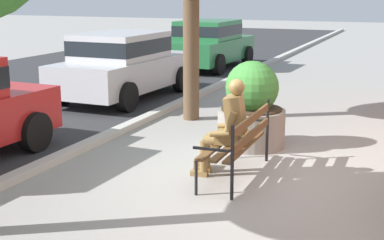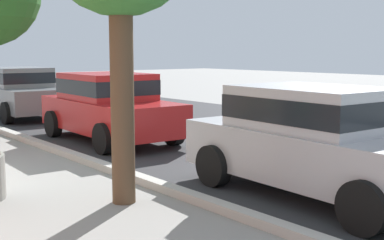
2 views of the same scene
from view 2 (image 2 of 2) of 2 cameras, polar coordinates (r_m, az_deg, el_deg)
The scene contains 5 objects.
street_surface at distance 12.89m, azimuth 5.59°, elevation -1.58°, with size 60.00×9.00×0.01m, color #2D2D30.
curb_stone at distance 10.25m, azimuth -13.16°, elevation -3.81°, with size 60.00×0.20×0.12m, color #B2AFA8.
parked_car_grey at distance 17.05m, azimuth -18.54°, elevation 3.12°, with size 4.16×2.04×1.56m.
parked_car_red at distance 11.99m, azimuth -9.21°, elevation 1.70°, with size 4.16×2.04×1.56m.
parked_car_silver at distance 7.49m, azimuth 13.72°, elevation -1.93°, with size 4.16×2.04×1.56m.
Camera 2 is at (9.09, -1.41, 2.05)m, focal length 48.08 mm.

